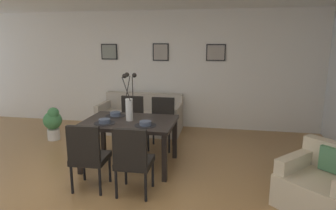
{
  "coord_description": "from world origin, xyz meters",
  "views": [
    {
      "loc": [
        1.53,
        -3.29,
        1.94
      ],
      "look_at": [
        0.7,
        1.04,
        0.98
      ],
      "focal_mm": 31.37,
      "sensor_mm": 36.0,
      "label": 1
    }
  ],
  "objects": [
    {
      "name": "bowl_near_left",
      "position": [
        -0.2,
        0.67,
        0.78
      ],
      "size": [
        0.17,
        0.17,
        0.07
      ],
      "color": "#475166",
      "rests_on": "dining_table"
    },
    {
      "name": "back_wall_panel",
      "position": [
        0.0,
        3.25,
        1.3
      ],
      "size": [
        9.0,
        0.1,
        2.6
      ],
      "primitive_type": "cube",
      "color": "white",
      "rests_on": "ground"
    },
    {
      "name": "dining_chair_far_left",
      "position": [
        0.45,
        0.0,
        0.51
      ],
      "size": [
        0.45,
        0.45,
        0.92
      ],
      "color": "black",
      "rests_on": "ground"
    },
    {
      "name": "sofa",
      "position": [
        -0.23,
        2.7,
        0.28
      ],
      "size": [
        1.76,
        0.84,
        0.8
      ],
      "color": "#B2A899",
      "rests_on": "ground"
    },
    {
      "name": "bowl_far_left",
      "position": [
        0.43,
        0.67,
        0.78
      ],
      "size": [
        0.17,
        0.17,
        0.07
      ],
      "color": "#475166",
      "rests_on": "dining_table"
    },
    {
      "name": "bowl_near_right",
      "position": [
        -0.2,
        1.11,
        0.78
      ],
      "size": [
        0.17,
        0.17,
        0.07
      ],
      "color": "#475166",
      "rests_on": "dining_table"
    },
    {
      "name": "framed_picture_left",
      "position": [
        -1.1,
        3.18,
        1.7
      ],
      "size": [
        0.38,
        0.03,
        0.36
      ],
      "color": "black"
    },
    {
      "name": "dining_table",
      "position": [
        0.12,
        0.89,
        0.65
      ],
      "size": [
        1.4,
        0.99,
        0.74
      ],
      "color": "black",
      "rests_on": "ground"
    },
    {
      "name": "ground_plane",
      "position": [
        0.0,
        0.0,
        0.0
      ],
      "size": [
        9.0,
        9.0,
        0.0
      ],
      "primitive_type": "plane",
      "color": "olive"
    },
    {
      "name": "placemat_near_left",
      "position": [
        -0.2,
        0.67,
        0.74
      ],
      "size": [
        0.32,
        0.32,
        0.01
      ],
      "primitive_type": "cylinder",
      "color": "black",
      "rests_on": "dining_table"
    },
    {
      "name": "placemat_far_left",
      "position": [
        0.43,
        0.67,
        0.74
      ],
      "size": [
        0.32,
        0.32,
        0.01
      ],
      "primitive_type": "cylinder",
      "color": "black",
      "rests_on": "dining_table"
    },
    {
      "name": "framed_picture_center",
      "position": [
        0.12,
        3.18,
        1.7
      ],
      "size": [
        0.36,
        0.03,
        0.38
      ],
      "color": "black"
    },
    {
      "name": "placemat_near_right",
      "position": [
        -0.2,
        1.11,
        0.74
      ],
      "size": [
        0.32,
        0.32,
        0.01
      ],
      "primitive_type": "cylinder",
      "color": "black",
      "rests_on": "dining_table"
    },
    {
      "name": "potted_plant",
      "position": [
        -1.78,
        1.79,
        0.37
      ],
      "size": [
        0.36,
        0.36,
        0.67
      ],
      "color": "silver",
      "rests_on": "ground"
    },
    {
      "name": "armchair",
      "position": [
        2.72,
        0.15,
        0.29
      ],
      "size": [
        1.13,
        1.13,
        0.75
      ],
      "color": "beige",
      "rests_on": "ground"
    },
    {
      "name": "centerpiece_vase",
      "position": [
        0.12,
        0.89,
        1.02
      ],
      "size": [
        0.21,
        0.23,
        0.73
      ],
      "color": "silver",
      "rests_on": "dining_table"
    },
    {
      "name": "dining_chair_near_left",
      "position": [
        -0.17,
        0.02,
        0.51
      ],
      "size": [
        0.46,
        0.46,
        0.92
      ],
      "color": "black",
      "rests_on": "ground"
    },
    {
      "name": "framed_picture_right",
      "position": [
        1.33,
        3.18,
        1.7
      ],
      "size": [
        0.41,
        0.03,
        0.36
      ],
      "color": "black"
    },
    {
      "name": "dining_chair_far_right",
      "position": [
        0.43,
        1.79,
        0.51
      ],
      "size": [
        0.44,
        0.44,
        0.92
      ],
      "color": "black",
      "rests_on": "ground"
    },
    {
      "name": "dining_chair_near_right",
      "position": [
        -0.17,
        1.82,
        0.51
      ],
      "size": [
        0.44,
        0.44,
        0.92
      ],
      "color": "black",
      "rests_on": "ground"
    }
  ]
}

